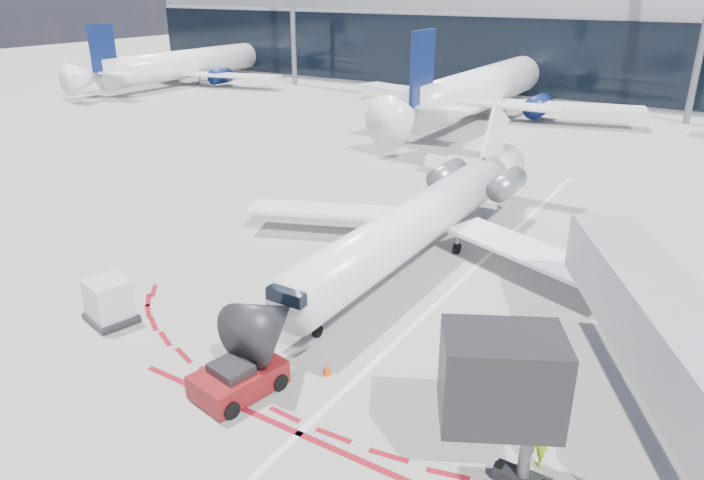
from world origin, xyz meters
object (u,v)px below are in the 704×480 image
Objects in this scene: regional_jet at (424,217)px; uld_container at (109,301)px; pushback_tug at (238,379)px; ramp_worker at (537,437)px.

regional_jet is 11.14× the size of uld_container.
ramp_worker is at bearing 22.30° from pushback_tug.
regional_jet reaches higher than pushback_tug.
uld_container is (-8.20, -13.30, -1.27)m from regional_jet.
uld_container is at bearing 1.25° from ramp_worker.
pushback_tug is 10.12m from ramp_worker.
ramp_worker reaches higher than uld_container.
regional_jet reaches higher than ramp_worker.
pushback_tug is 8.07m from uld_container.
regional_jet is 15.61m from ramp_worker.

